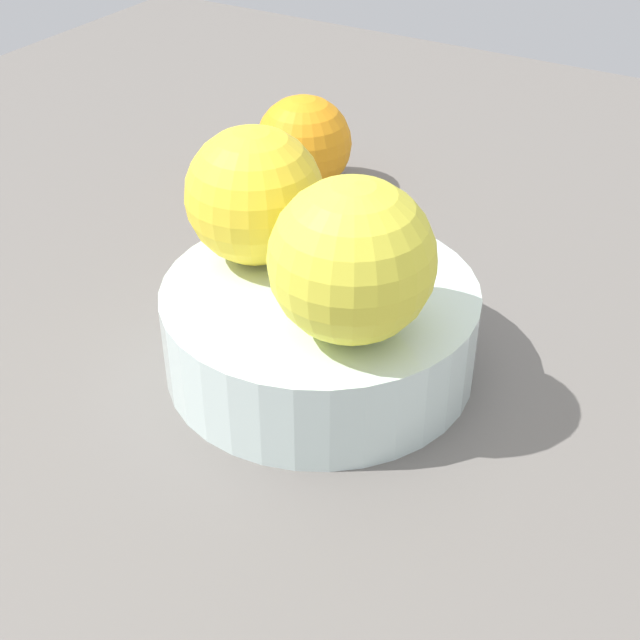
# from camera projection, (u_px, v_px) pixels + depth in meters

# --- Properties ---
(ground_plane) EXTENTS (1.10, 1.10, 0.02)m
(ground_plane) POSITION_uv_depth(u_px,v_px,m) (320.00, 378.00, 0.51)
(ground_plane) COLOR #66605B
(fruit_bowl) EXTENTS (0.17, 0.17, 0.05)m
(fruit_bowl) POSITION_uv_depth(u_px,v_px,m) (320.00, 329.00, 0.49)
(fruit_bowl) COLOR silver
(fruit_bowl) RESTS_ON ground_plane
(orange_in_bowl_0) EXTENTS (0.08, 0.08, 0.08)m
(orange_in_bowl_0) POSITION_uv_depth(u_px,v_px,m) (254.00, 195.00, 0.48)
(orange_in_bowl_0) COLOR yellow
(orange_in_bowl_0) RESTS_ON fruit_bowl
(orange_in_bowl_1) EXTENTS (0.08, 0.08, 0.08)m
(orange_in_bowl_1) POSITION_uv_depth(u_px,v_px,m) (352.00, 261.00, 0.42)
(orange_in_bowl_1) COLOR yellow
(orange_in_bowl_1) RESTS_ON fruit_bowl
(orange_loose_0) EXTENTS (0.07, 0.07, 0.07)m
(orange_loose_0) POSITION_uv_depth(u_px,v_px,m) (304.00, 144.00, 0.66)
(orange_loose_0) COLOR orange
(orange_loose_0) RESTS_ON ground_plane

